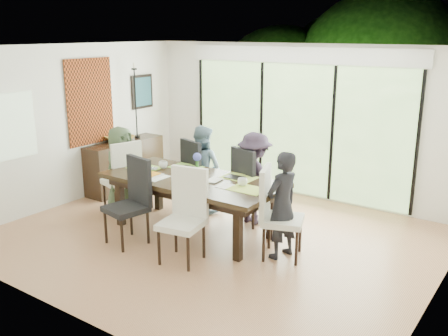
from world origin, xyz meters
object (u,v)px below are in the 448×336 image
Objects in this scene: chair_near_left at (125,202)px; chair_far_left at (203,174)px; person_right_end at (282,205)px; cup_b at (196,178)px; vase at (197,173)px; bowl at (120,139)px; chair_near_right at (181,217)px; person_far_right at (255,178)px; cup_a at (163,165)px; chair_far_right at (255,185)px; chair_left_end at (121,176)px; laptop at (145,169)px; person_left_end at (121,170)px; cup_c at (242,182)px; table_top at (193,180)px; chair_right_end at (283,213)px; sideboard at (125,165)px; person_far_left at (203,168)px.

chair_far_left is at bearing 99.78° from chair_near_left.
cup_b is (-1.33, -0.10, 0.17)m from person_right_end.
chair_far_left reaches higher than vase.
chair_near_right is at bearing -30.61° from bowl.
person_far_right reaches higher than cup_a.
person_far_right is at bearing 107.66° from chair_far_right.
chair_left_end reaches higher than laptop.
person_right_end reaches higher than cup_a.
person_left_end is (-1.98, 0.87, 0.11)m from chair_near_right.
vase is (-0.50, -0.80, 0.29)m from chair_far_right.
person_left_end is at bearing -76.82° from person_right_end.
vase is 0.76m from cup_a.
cup_a is at bearing 87.78° from chair_far_left.
chair_near_left is 8.87× the size of cup_c.
chair_left_end is at bearing 146.49° from chair_near_right.
chair_left_end is 1.00× the size of chair_far_left.
table_top is at bearing 74.75° from chair_far_right.
chair_near_left is 0.85× the size of person_left_end.
chair_far_right and chair_near_left have the same top height.
chair_far_left is at bearing 0.94° from bowl.
chair_right_end is at bearing 103.18° from person_right_end.
bowl is at bearing 160.82° from table_top.
sideboard is 3.36× the size of bowl.
bowl is (-1.90, -0.03, 0.37)m from chair_far_left.
chair_far_right is at bearing 9.53° from laptop.
laptop is (-2.33, -0.10, 0.13)m from person_right_end.
chair_near_right is 0.85× the size of person_far_left.
laptop is 1.66m from cup_c.
chair_near_right is 1.31m from person_right_end.
table_top is at bearing 69.70° from person_far_right.
person_right_end is 0.88× the size of sideboard.
person_left_end is 1.00× the size of person_far_right.
cup_b is (1.63, -0.10, 0.17)m from person_left_end.
cup_c reaches higher than laptop.
person_far_right is 2.95× the size of bowl.
chair_near_right is at bearing -32.08° from sideboard.
chair_far_left is at bearing 46.22° from chair_right_end.
person_far_right is at bearing 66.73° from cup_b.
person_far_left reaches higher than chair_far_right.
cup_b is 0.68m from cup_c.
cup_c is (-0.68, 0.10, 0.17)m from person_right_end.
person_far_right is at bearing 78.31° from chair_near_right.
cup_c is (0.65, 0.20, 0.00)m from cup_b.
person_far_left is 10.40× the size of cup_a.
chair_far_right is at bearing 27.95° from chair_right_end.
chair_right_end is 2.22m from cup_a.
table_top is 1.02m from chair_near_left.
chair_near_right is 1.70m from person_far_right.
person_far_left is at bearing 46.72° from chair_right_end.
chair_right_end is 8.87× the size of cup_c.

